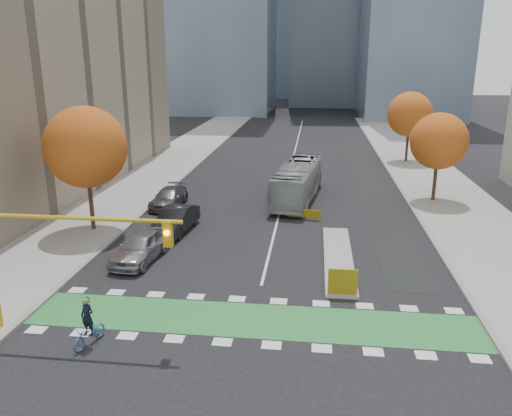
% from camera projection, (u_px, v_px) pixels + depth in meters
% --- Properties ---
extents(ground, '(300.00, 300.00, 0.00)m').
position_uv_depth(ground, '(248.00, 338.00, 20.46)').
color(ground, black).
rests_on(ground, ground).
extents(sidewalk_west, '(7.00, 120.00, 0.15)m').
position_uv_depth(sidewalk_west, '(118.00, 197.00, 40.99)').
color(sidewalk_west, gray).
rests_on(sidewalk_west, ground).
extents(sidewalk_east, '(7.00, 120.00, 0.15)m').
position_uv_depth(sidewalk_east, '(459.00, 208.00, 37.93)').
color(sidewalk_east, gray).
rests_on(sidewalk_east, ground).
extents(curb_west, '(0.30, 120.00, 0.16)m').
position_uv_depth(curb_west, '(159.00, 199.00, 40.59)').
color(curb_west, gray).
rests_on(curb_west, ground).
extents(curb_east, '(0.30, 120.00, 0.16)m').
position_uv_depth(curb_east, '(411.00, 207.00, 38.33)').
color(curb_east, gray).
rests_on(curb_east, ground).
extents(bike_crossing, '(20.00, 3.00, 0.01)m').
position_uv_depth(bike_crossing, '(253.00, 320.00, 21.88)').
color(bike_crossing, '#287B36').
rests_on(bike_crossing, ground).
extents(centre_line, '(0.15, 70.00, 0.01)m').
position_uv_depth(centre_line, '(294.00, 156.00, 58.50)').
color(centre_line, silver).
rests_on(centre_line, ground).
extents(bike_lane_paint, '(2.50, 50.00, 0.01)m').
position_uv_depth(bike_lane_paint, '(366.00, 177.00, 48.14)').
color(bike_lane_paint, black).
rests_on(bike_lane_paint, ground).
extents(median_island, '(1.60, 10.00, 0.16)m').
position_uv_depth(median_island, '(338.00, 258.00, 28.54)').
color(median_island, gray).
rests_on(median_island, ground).
extents(hazard_board, '(1.40, 0.12, 1.30)m').
position_uv_depth(hazard_board, '(343.00, 282.00, 23.77)').
color(hazard_board, yellow).
rests_on(hazard_board, median_island).
extents(tree_west, '(5.20, 5.20, 8.22)m').
position_uv_depth(tree_west, '(86.00, 147.00, 31.62)').
color(tree_west, '#332114').
rests_on(tree_west, ground).
extents(tree_east_near, '(4.40, 4.40, 7.08)m').
position_uv_depth(tree_east_near, '(439.00, 141.00, 38.62)').
color(tree_east_near, '#332114').
rests_on(tree_east_near, ground).
extents(tree_east_far, '(4.80, 4.80, 7.65)m').
position_uv_depth(tree_east_far, '(410.00, 114.00, 53.67)').
color(tree_east_far, '#332114').
rests_on(tree_east_far, ground).
extents(traffic_signal_west, '(8.53, 0.56, 5.20)m').
position_uv_depth(traffic_signal_west, '(47.00, 243.00, 19.71)').
color(traffic_signal_west, '#BF9914').
rests_on(traffic_signal_west, ground).
extents(cyclist, '(1.10, 1.89, 2.07)m').
position_uv_depth(cyclist, '(89.00, 329.00, 19.82)').
color(cyclist, '#205294').
rests_on(cyclist, ground).
extents(bus, '(3.95, 11.14, 3.04)m').
position_uv_depth(bus, '(298.00, 181.00, 40.15)').
color(bus, '#989C9F').
rests_on(bus, ground).
extents(parked_car_a, '(2.48, 5.10, 1.68)m').
position_uv_depth(parked_car_a, '(140.00, 247.00, 28.14)').
color(parked_car_a, gray).
rests_on(parked_car_a, ground).
extents(parked_car_b, '(2.24, 5.13, 1.64)m').
position_uv_depth(parked_car_b, '(176.00, 220.00, 32.82)').
color(parked_car_b, black).
rests_on(parked_car_b, ground).
extents(parked_car_c, '(2.25, 4.97, 1.41)m').
position_uv_depth(parked_car_c, '(169.00, 198.00, 38.54)').
color(parked_car_c, '#4E4E53').
rests_on(parked_car_c, ground).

